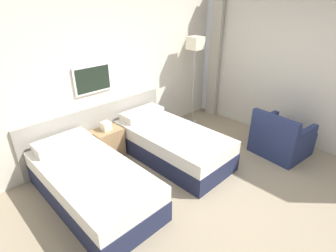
{
  "coord_description": "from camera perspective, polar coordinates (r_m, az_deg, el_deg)",
  "views": [
    {
      "loc": [
        -2.5,
        -1.42,
        2.47
      ],
      "look_at": [
        0.07,
        1.18,
        0.66
      ],
      "focal_mm": 28.0,
      "sensor_mm": 36.0,
      "label": 1
    }
  ],
  "objects": [
    {
      "name": "ground_plane",
      "position": [
        3.79,
        12.29,
        -15.17
      ],
      "size": [
        16.0,
        16.0,
        0.0
      ],
      "primitive_type": "plane",
      "color": "gray"
    },
    {
      "name": "wall_headboard",
      "position": [
        4.62,
        -10.96,
        11.12
      ],
      "size": [
        10.0,
        0.1,
        2.7
      ],
      "color": "beige",
      "rests_on": "ground_plane"
    },
    {
      "name": "wall_window",
      "position": [
        5.16,
        28.75,
        10.42
      ],
      "size": [
        0.21,
        4.78,
        2.7
      ],
      "color": "white",
      "rests_on": "ground_plane"
    },
    {
      "name": "bed_near_door",
      "position": [
        3.68,
        -16.32,
        -11.78
      ],
      "size": [
        0.97,
        1.99,
        0.64
      ],
      "color": "#1E233D",
      "rests_on": "ground_plane"
    },
    {
      "name": "bed_near_window",
      "position": [
        4.41,
        0.68,
        -3.73
      ],
      "size": [
        0.97,
        1.99,
        0.64
      ],
      "color": "#1E233D",
      "rests_on": "ground_plane"
    },
    {
      "name": "nightstand",
      "position": [
        4.54,
        -12.95,
        -3.55
      ],
      "size": [
        0.47,
        0.35,
        0.65
      ],
      "color": "#9E7A51",
      "rests_on": "ground_plane"
    },
    {
      "name": "floor_lamp",
      "position": [
        5.31,
        5.9,
        16.09
      ],
      "size": [
        0.26,
        0.26,
        1.8
      ],
      "color": "#9E9993",
      "rests_on": "ground_plane"
    },
    {
      "name": "armchair",
      "position": [
        4.92,
        23.32,
        -2.73
      ],
      "size": [
        0.87,
        0.89,
        0.8
      ],
      "rotation": [
        0.0,
        0.0,
        1.45
      ],
      "color": "navy",
      "rests_on": "ground_plane"
    }
  ]
}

